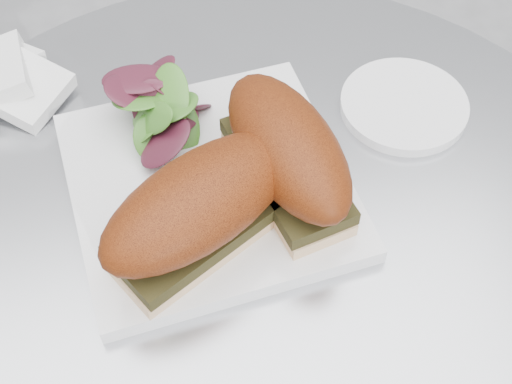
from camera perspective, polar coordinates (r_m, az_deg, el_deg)
table at (r=0.82m, az=0.19°, el=-13.16°), size 0.70×0.70×0.73m
plate at (r=0.63m, az=-3.81°, el=0.60°), size 0.26×0.26×0.02m
sandwich_left at (r=0.55m, az=-4.47°, el=-1.24°), size 0.20×0.16×0.08m
sandwich_right at (r=0.59m, az=2.52°, el=3.18°), size 0.11×0.18×0.08m
salad at (r=0.65m, az=-7.41°, el=6.60°), size 0.12×0.12×0.05m
napkin at (r=0.74m, az=-19.34°, el=7.60°), size 0.14×0.14×0.02m
saucer at (r=0.71m, az=11.76°, el=6.81°), size 0.12×0.12×0.01m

